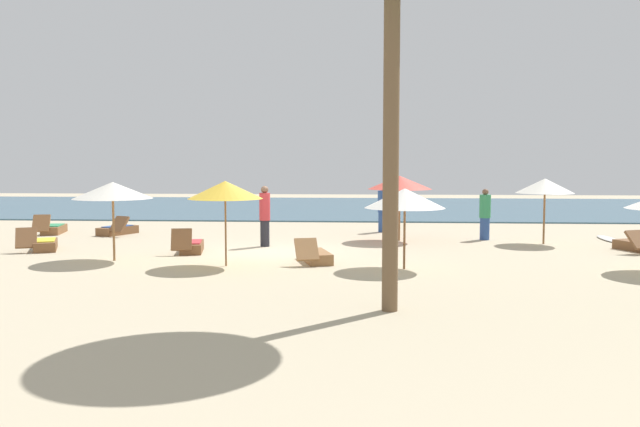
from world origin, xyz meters
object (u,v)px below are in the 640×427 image
object	(u,v)px
lounger_1	(191,246)
lounger_5	(44,244)
lounger_3	(53,229)
person_0	(485,214)
lounger_2	(315,256)
lounger_4	(639,246)
person_1	(383,209)
lounger_6	(118,230)
person_2	(265,216)
umbrella_4	(405,198)
umbrella_2	(400,183)
surfboard	(608,239)
umbrella_0	(225,190)
umbrella_5	(545,186)
umbrella_3	(113,190)

from	to	relation	value
lounger_1	lounger_5	world-z (taller)	lounger_1
lounger_3	person_0	bearing A→B (deg)	-3.18
lounger_2	lounger_4	world-z (taller)	lounger_2
person_1	lounger_6	bearing A→B (deg)	-171.14
lounger_1	person_2	distance (m)	2.52
umbrella_4	person_1	bearing A→B (deg)	92.21
umbrella_2	person_2	world-z (taller)	umbrella_2
lounger_2	lounger_5	xyz separation A→B (m)	(-8.16, 1.84, 0.01)
lounger_1	lounger_2	distance (m)	4.08
lounger_1	surfboard	world-z (taller)	lounger_1
umbrella_0	umbrella_2	distance (m)	7.20
lounger_3	person_1	world-z (taller)	person_1
lounger_4	lounger_5	bearing A→B (deg)	-177.31
umbrella_4	person_2	world-z (taller)	umbrella_4
lounger_6	person_2	world-z (taller)	person_2
umbrella_5	umbrella_0	bearing A→B (deg)	-151.53
umbrella_3	umbrella_4	bearing A→B (deg)	-6.44
lounger_4	lounger_6	world-z (taller)	lounger_6
person_0	person_2	distance (m)	7.34
umbrella_0	lounger_3	world-z (taller)	umbrella_0
umbrella_4	lounger_2	bearing A→B (deg)	158.31
lounger_3	lounger_4	world-z (taller)	lounger_3
umbrella_3	person_1	bearing A→B (deg)	45.36
umbrella_4	lounger_3	world-z (taller)	umbrella_4
lounger_3	lounger_5	bearing A→B (deg)	-68.30
lounger_2	person_2	xyz separation A→B (m)	(-1.77, 3.08, 0.78)
lounger_1	surfboard	xyz separation A→B (m)	(13.07, 3.80, -0.14)
umbrella_4	lounger_1	xyz separation A→B (m)	(-5.97, 2.58, -1.56)
lounger_4	surfboard	xyz separation A→B (m)	(0.10, 2.82, -0.13)
person_2	surfboard	size ratio (longest dim) A/B	0.90
lounger_6	umbrella_2	bearing A→B (deg)	-6.32
lounger_4	person_1	bearing A→B (deg)	147.40
umbrella_3	lounger_6	distance (m)	6.49
lounger_4	person_1	xyz separation A→B (m)	(-7.32, 4.68, 0.69)
umbrella_5	lounger_2	distance (m)	8.29
umbrella_3	person_1	world-z (taller)	umbrella_3
person_2	lounger_2	bearing A→B (deg)	-60.21
lounger_5	person_2	size ratio (longest dim) A/B	0.95
umbrella_3	lounger_3	distance (m)	7.76
lounger_5	person_2	bearing A→B (deg)	11.03
umbrella_4	lounger_2	size ratio (longest dim) A/B	1.11
umbrella_3	lounger_5	bearing A→B (deg)	146.26
lounger_5	person_1	bearing A→B (deg)	28.57
umbrella_0	lounger_3	bearing A→B (deg)	138.39
umbrella_2	lounger_2	distance (m)	5.65
lounger_4	surfboard	size ratio (longest dim) A/B	0.86
person_0	person_1	xyz separation A→B (m)	(-3.32, 2.12, 0.01)
umbrella_4	lounger_4	size ratio (longest dim) A/B	1.11
umbrella_3	surfboard	xyz separation A→B (m)	(14.70, 5.52, -1.83)
person_0	umbrella_4	bearing A→B (deg)	-116.14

